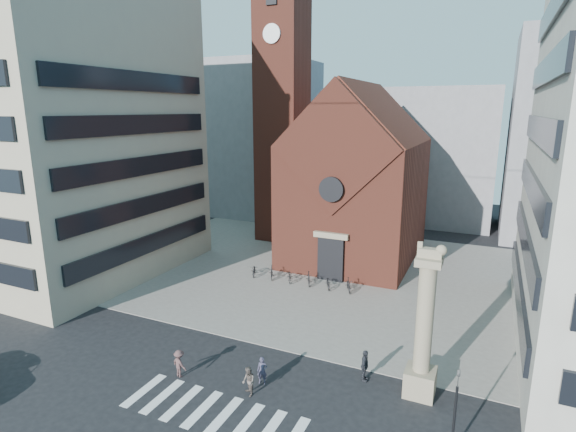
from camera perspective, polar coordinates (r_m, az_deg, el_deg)
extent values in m
plane|color=black|center=(27.87, -6.88, -19.86)|extent=(120.00, 120.00, 0.00)
cube|color=gray|center=(43.44, 6.30, -7.18)|extent=(46.00, 30.00, 0.05)
cube|color=maroon|center=(47.35, 8.77, 1.99)|extent=(12.00, 16.00, 12.00)
cube|color=#5C231D|center=(46.93, 9.17, 9.28)|extent=(12.00, 15.40, 12.00)
cube|color=maroon|center=(38.97, 5.84, 8.57)|extent=(11.76, 0.50, 11.76)
cylinder|color=black|center=(39.00, 5.51, 3.39)|extent=(2.20, 0.30, 2.20)
cube|color=black|center=(40.85, 5.42, -5.57)|extent=(2.40, 0.30, 4.00)
cube|color=gray|center=(40.12, 5.47, -2.48)|extent=(3.20, 0.40, 0.50)
cube|color=maroon|center=(52.75, -0.72, 13.15)|extent=(5.00, 5.00, 30.00)
cylinder|color=white|center=(51.00, -2.09, 22.15)|extent=(2.00, 0.20, 2.00)
cube|color=tan|center=(47.08, -26.65, 9.28)|extent=(18.00, 20.00, 26.00)
cube|color=gray|center=(68.11, -4.08, 9.81)|extent=(16.00, 14.00, 22.00)
cube|color=gray|center=(65.36, 18.86, 7.22)|extent=(14.00, 12.00, 18.00)
cube|color=gray|center=(27.08, 16.41, -19.56)|extent=(1.60, 1.60, 1.50)
cylinder|color=gray|center=(25.27, 16.98, -12.38)|extent=(0.90, 0.90, 6.00)
cube|color=gray|center=(24.08, 17.49, -5.49)|extent=(1.30, 1.30, 0.40)
cube|color=gray|center=(23.96, 17.56, -4.58)|extent=(1.20, 0.50, 0.55)
sphere|color=gray|center=(23.84, 18.91, -4.15)|extent=(0.56, 0.56, 0.56)
cube|color=gray|center=(23.90, 16.44, -3.54)|extent=(0.25, 0.15, 0.35)
cylinder|color=black|center=(23.10, 20.33, -23.28)|extent=(0.12, 0.12, 3.50)
imported|color=black|center=(21.91, 20.80, -18.73)|extent=(0.13, 0.16, 0.80)
imported|color=#373448|center=(26.97, -3.30, -19.00)|extent=(0.67, 0.53, 1.60)
imported|color=#594D47|center=(26.08, -5.03, -20.21)|extent=(1.01, 1.00, 1.65)
imported|color=#24262C|center=(27.42, 9.72, -18.23)|extent=(0.52, 1.13, 1.89)
imported|color=#4C3332|center=(28.21, -13.62, -17.73)|extent=(1.19, 0.88, 1.65)
imported|color=black|center=(42.45, -4.32, -6.87)|extent=(1.41, 2.03, 1.01)
imported|color=black|center=(41.63, -2.08, -7.17)|extent=(1.26, 1.92, 1.12)
imported|color=black|center=(40.91, 0.24, -7.63)|extent=(1.41, 2.03, 1.01)
imported|color=black|center=(40.23, 2.65, -7.93)|extent=(1.26, 1.92, 1.12)
imported|color=black|center=(39.65, 5.14, -8.39)|extent=(1.41, 2.03, 1.01)
imported|color=black|center=(39.12, 7.70, -8.68)|extent=(1.26, 1.92, 1.12)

